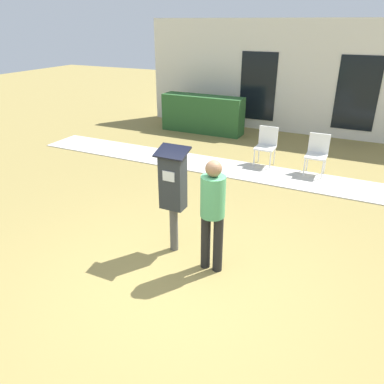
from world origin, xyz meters
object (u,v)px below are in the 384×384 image
Objects in this scene: outdoor_chair_left at (267,143)px; outdoor_chair_middle at (317,151)px; parking_meter at (173,187)px; person_standing at (213,208)px.

outdoor_chair_left is 1.00× the size of outdoor_chair_middle.
outdoor_chair_middle is (1.38, 4.05, -0.49)m from parking_meter.
outdoor_chair_middle is at bearing 81.17° from person_standing.
parking_meter is 1.01× the size of person_standing.
person_standing is at bearing -82.78° from outdoor_chair_left.
outdoor_chair_left is at bearing 96.61° from person_standing.
outdoor_chair_middle is at bearing -3.81° from outdoor_chair_left.
person_standing is at bearing -15.84° from parking_meter.
parking_meter is 1.77× the size of outdoor_chair_left.
outdoor_chair_left is at bearing 166.71° from outdoor_chair_middle.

